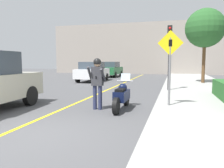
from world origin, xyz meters
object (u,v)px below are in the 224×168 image
object	(u,v)px
crossing_sign	(170,61)
parked_car_white	(93,71)
person_biker	(97,78)
motorcycle	(122,96)
street_tree	(205,28)
traffic_light	(170,45)
parked_car_green	(111,69)

from	to	relation	value
crossing_sign	parked_car_white	xyz separation A→B (m)	(-6.62, 9.49, -0.90)
person_biker	parked_car_white	bearing A→B (deg)	111.79
motorcycle	street_tree	xyz separation A→B (m)	(3.89, 10.10, 3.66)
traffic_light	street_tree	distance (m)	5.72
person_biker	traffic_light	xyz separation A→B (m)	(2.34, 5.38, 1.47)
person_biker	parked_car_green	xyz separation A→B (m)	(-4.19, 16.19, -0.29)
crossing_sign	parked_car_green	distance (m)	16.70
parked_car_white	person_biker	bearing A→B (deg)	-68.21
person_biker	parked_car_white	size ratio (longest dim) A/B	0.44
motorcycle	parked_car_white	size ratio (longest dim) A/B	0.51
motorcycle	street_tree	distance (m)	11.43
motorcycle	parked_car_white	bearing A→B (deg)	116.22
street_tree	parked_car_white	distance (m)	9.48
parked_car_green	motorcycle	bearing A→B (deg)	-72.48
street_tree	parked_car_white	xyz separation A→B (m)	(-8.89, 0.05, -3.29)
person_biker	parked_car_green	size ratio (longest dim) A/B	0.44
traffic_light	parked_car_green	distance (m)	12.75
person_biker	street_tree	size ratio (longest dim) A/B	0.34
parked_car_white	parked_car_green	size ratio (longest dim) A/B	1.00
street_tree	parked_car_green	size ratio (longest dim) A/B	1.30
person_biker	parked_car_green	bearing A→B (deg)	104.51
traffic_light	parked_car_green	world-z (taller)	traffic_light
crossing_sign	person_biker	bearing A→B (deg)	-159.93
crossing_sign	parked_car_white	world-z (taller)	crossing_sign
person_biker	crossing_sign	world-z (taller)	crossing_sign
motorcycle	traffic_light	xyz separation A→B (m)	(1.50, 5.14, 2.12)
motorcycle	crossing_sign	world-z (taller)	crossing_sign
traffic_light	parked_car_white	xyz separation A→B (m)	(-6.50, 5.01, -1.76)
parked_car_green	parked_car_white	bearing A→B (deg)	-89.65
person_biker	crossing_sign	distance (m)	2.70
traffic_light	parked_car_green	size ratio (longest dim) A/B	0.85
traffic_light	street_tree	xyz separation A→B (m)	(2.40, 4.96, 1.53)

